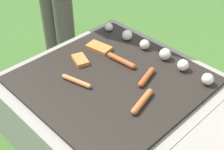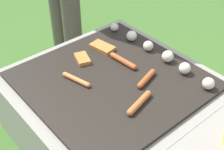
{
  "view_description": "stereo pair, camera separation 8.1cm",
  "coord_description": "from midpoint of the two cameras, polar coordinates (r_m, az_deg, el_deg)",
  "views": [
    {
      "loc": [
        0.81,
        -0.79,
        1.28
      ],
      "look_at": [
        0.0,
        0.0,
        0.39
      ],
      "focal_mm": 50.0,
      "sensor_mm": 36.0,
      "label": 1
    },
    {
      "loc": [
        0.86,
        -0.74,
        1.28
      ],
      "look_at": [
        0.0,
        0.0,
        0.39
      ],
      "focal_mm": 50.0,
      "sensor_mm": 36.0,
      "label": 2
    }
  ],
  "objects": [
    {
      "name": "ground_plane",
      "position": [
        1.71,
        1.38,
        -10.37
      ],
      "size": [
        14.0,
        14.0,
        0.0
      ],
      "primitive_type": "plane",
      "color": "#3D6628"
    },
    {
      "name": "grill",
      "position": [
        1.58,
        1.48,
        -5.96
      ],
      "size": [
        0.87,
        0.87,
        0.37
      ],
      "color": "gray",
      "rests_on": "ground_plane"
    },
    {
      "name": "sausage_front_right",
      "position": [
        1.44,
        7.95,
        -0.68
      ],
      "size": [
        0.06,
        0.15,
        0.03
      ],
      "color": "#A34C23",
      "rests_on": "grill"
    },
    {
      "name": "sausage_back_center",
      "position": [
        1.43,
        -4.96,
        -0.87
      ],
      "size": [
        0.16,
        0.06,
        0.02
      ],
      "color": "#C6753D",
      "rests_on": "grill"
    },
    {
      "name": "sausage_front_center",
      "position": [
        1.54,
        3.55,
        2.56
      ],
      "size": [
        0.18,
        0.04,
        0.03
      ],
      "color": "#A34C23",
      "rests_on": "grill"
    },
    {
      "name": "sausage_mid_right",
      "position": [
        1.32,
        6.8,
        -5.11
      ],
      "size": [
        0.06,
        0.17,
        0.03
      ],
      "color": "#B7602D",
      "rests_on": "grill"
    },
    {
      "name": "bread_slice_left",
      "position": [
        1.65,
        -0.35,
        5.1
      ],
      "size": [
        0.14,
        0.09,
        0.02
      ],
      "color": "#B27033",
      "rests_on": "grill"
    },
    {
      "name": "bread_slice_center",
      "position": [
        1.57,
        -3.96,
        2.97
      ],
      "size": [
        0.12,
        0.09,
        0.02
      ],
      "color": "#B27033",
      "rests_on": "grill"
    },
    {
      "name": "mushroom_row",
      "position": [
        1.6,
        10.16,
        3.97
      ],
      "size": [
        0.71,
        0.08,
        0.06
      ],
      "color": "beige",
      "rests_on": "grill"
    }
  ]
}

